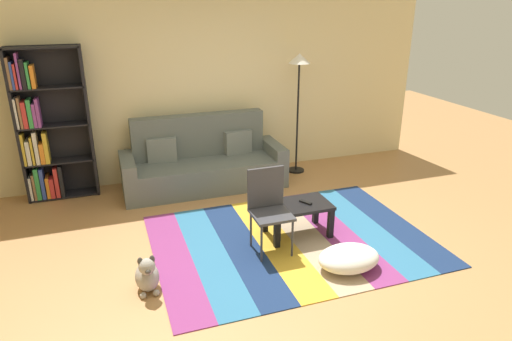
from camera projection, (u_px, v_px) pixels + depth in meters
The scene contains 11 objects.
ground_plane at pixel (271, 251), 4.89m from camera, with size 14.00×14.00×0.00m, color #B27F4C.
back_wall at pixel (210, 85), 6.65m from camera, with size 6.80×0.10×2.70m, color beige.
rug at pixel (291, 240), 5.11m from camera, with size 3.02×2.22×0.01m.
couch at pixel (203, 164), 6.47m from camera, with size 2.26×0.80×1.00m.
bookshelf at pixel (45, 132), 5.90m from camera, with size 0.90×0.28×2.00m.
coffee_table at pixel (298, 210), 5.12m from camera, with size 0.73×0.46×0.38m.
pouf at pixel (349, 258), 4.53m from camera, with size 0.64×0.46×0.23m, color white.
dog at pixel (147, 275), 4.19m from camera, with size 0.22×0.35×0.40m.
standing_lamp at pixel (299, 74), 6.60m from camera, with size 0.32×0.32×1.80m.
tv_remote at pixel (306, 202), 5.11m from camera, with size 0.04×0.15×0.02m, color black.
folding_chair at pixel (269, 203), 4.77m from camera, with size 0.40×0.40×0.90m.
Camera 1 is at (-1.55, -3.96, 2.57)m, focal length 31.92 mm.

